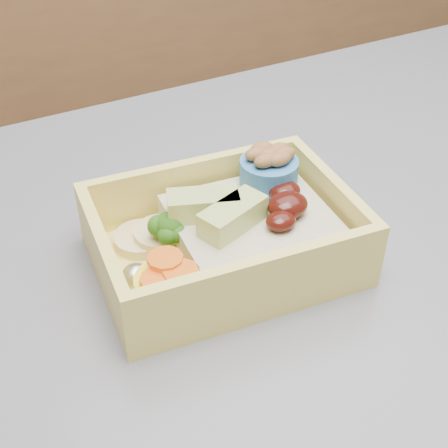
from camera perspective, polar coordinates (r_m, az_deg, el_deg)
name	(u,v)px	position (r m, az deg, el deg)	size (l,w,h in m)	color
bento_box	(230,234)	(0.47, 0.57, -0.88)	(0.20, 0.16, 0.07)	#E7D15F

